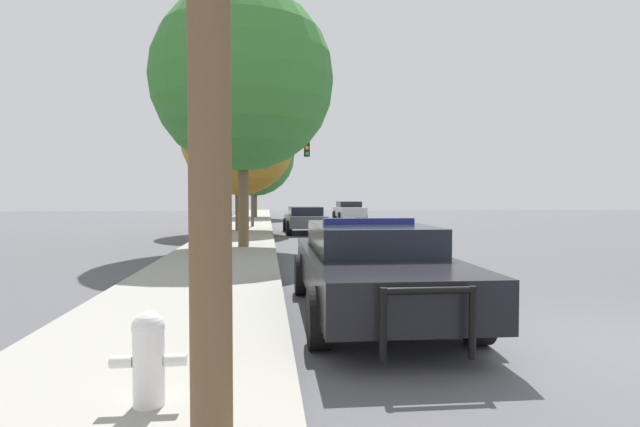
{
  "coord_description": "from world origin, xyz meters",
  "views": [
    {
      "loc": [
        -3.87,
        -5.24,
        1.72
      ],
      "look_at": [
        -1.16,
        20.08,
        0.85
      ],
      "focal_mm": 28.0,
      "sensor_mm": 36.0,
      "label": 1
    }
  ],
  "objects_px": {
    "fire_hydrant": "(149,355)",
    "traffic_light": "(276,163)",
    "tree_sidewalk_near": "(243,80)",
    "police_car": "(371,264)",
    "car_background_midblock": "(305,219)",
    "tree_sidewalk_far": "(254,156)",
    "car_background_oncoming": "(349,211)",
    "tree_sidewalk_mid": "(238,138)"
  },
  "relations": [
    {
      "from": "car_background_oncoming",
      "to": "tree_sidewalk_near",
      "type": "distance_m",
      "value": 19.55
    },
    {
      "from": "tree_sidewalk_near",
      "to": "tree_sidewalk_far",
      "type": "bearing_deg",
      "value": 90.6
    },
    {
      "from": "traffic_light",
      "to": "car_background_oncoming",
      "type": "bearing_deg",
      "value": 54.29
    },
    {
      "from": "tree_sidewalk_mid",
      "to": "police_car",
      "type": "bearing_deg",
      "value": -80.3
    },
    {
      "from": "car_background_oncoming",
      "to": "tree_sidewalk_far",
      "type": "height_order",
      "value": "tree_sidewalk_far"
    },
    {
      "from": "tree_sidewalk_far",
      "to": "tree_sidewalk_near",
      "type": "bearing_deg",
      "value": -89.4
    },
    {
      "from": "police_car",
      "to": "tree_sidewalk_near",
      "type": "relative_size",
      "value": 0.64
    },
    {
      "from": "fire_hydrant",
      "to": "tree_sidewalk_mid",
      "type": "distance_m",
      "value": 20.22
    },
    {
      "from": "car_background_midblock",
      "to": "tree_sidewalk_far",
      "type": "distance_m",
      "value": 16.34
    },
    {
      "from": "tree_sidewalk_mid",
      "to": "fire_hydrant",
      "type": "bearing_deg",
      "value": -88.82
    },
    {
      "from": "car_background_oncoming",
      "to": "tree_sidewalk_mid",
      "type": "xyz_separation_m",
      "value": [
        -6.95,
        -10.19,
        3.7
      ]
    },
    {
      "from": "car_background_midblock",
      "to": "tree_sidewalk_mid",
      "type": "relative_size",
      "value": 0.62
    },
    {
      "from": "tree_sidewalk_near",
      "to": "car_background_oncoming",
      "type": "bearing_deg",
      "value": 70.35
    },
    {
      "from": "car_background_midblock",
      "to": "car_background_oncoming",
      "type": "bearing_deg",
      "value": 68.82
    },
    {
      "from": "traffic_light",
      "to": "tree_sidewalk_far",
      "type": "relative_size",
      "value": 0.61
    },
    {
      "from": "car_background_oncoming",
      "to": "tree_sidewalk_mid",
      "type": "bearing_deg",
      "value": 54.88
    },
    {
      "from": "tree_sidewalk_near",
      "to": "fire_hydrant",
      "type": "bearing_deg",
      "value": -90.74
    },
    {
      "from": "fire_hydrant",
      "to": "tree_sidewalk_mid",
      "type": "relative_size",
      "value": 0.1
    },
    {
      "from": "fire_hydrant",
      "to": "car_background_midblock",
      "type": "bearing_deg",
      "value": 82.17
    },
    {
      "from": "tree_sidewalk_near",
      "to": "car_background_midblock",
      "type": "bearing_deg",
      "value": 70.94
    },
    {
      "from": "police_car",
      "to": "tree_sidewalk_mid",
      "type": "bearing_deg",
      "value": -79.67
    },
    {
      "from": "fire_hydrant",
      "to": "tree_sidewalk_far",
      "type": "xyz_separation_m",
      "value": [
        -0.08,
        34.96,
        4.35
      ]
    },
    {
      "from": "police_car",
      "to": "tree_sidewalk_near",
      "type": "bearing_deg",
      "value": -75.05
    },
    {
      "from": "tree_sidewalk_mid",
      "to": "tree_sidewalk_near",
      "type": "bearing_deg",
      "value": -85.79
    },
    {
      "from": "police_car",
      "to": "car_background_oncoming",
      "type": "distance_m",
      "value": 27.05
    },
    {
      "from": "tree_sidewalk_near",
      "to": "police_car",
      "type": "bearing_deg",
      "value": -75.68
    },
    {
      "from": "tree_sidewalk_near",
      "to": "tree_sidewalk_far",
      "type": "distance_m",
      "value": 22.83
    },
    {
      "from": "fire_hydrant",
      "to": "traffic_light",
      "type": "bearing_deg",
      "value": 86.51
    },
    {
      "from": "tree_sidewalk_mid",
      "to": "tree_sidewalk_near",
      "type": "distance_m",
      "value": 7.77
    },
    {
      "from": "police_car",
      "to": "fire_hydrant",
      "type": "distance_m",
      "value": 4.09
    },
    {
      "from": "car_background_midblock",
      "to": "tree_sidewalk_near",
      "type": "xyz_separation_m",
      "value": [
        -2.51,
        -7.26,
        4.71
      ]
    },
    {
      "from": "car_background_midblock",
      "to": "tree_sidewalk_mid",
      "type": "bearing_deg",
      "value": 170.97
    },
    {
      "from": "fire_hydrant",
      "to": "tree_sidewalk_far",
      "type": "relative_size",
      "value": 0.09
    },
    {
      "from": "traffic_light",
      "to": "car_background_oncoming",
      "type": "relative_size",
      "value": 1.22
    },
    {
      "from": "fire_hydrant",
      "to": "tree_sidewalk_mid",
      "type": "height_order",
      "value": "tree_sidewalk_mid"
    },
    {
      "from": "tree_sidewalk_near",
      "to": "tree_sidewalk_far",
      "type": "height_order",
      "value": "tree_sidewalk_near"
    },
    {
      "from": "fire_hydrant",
      "to": "car_background_midblock",
      "type": "height_order",
      "value": "car_background_midblock"
    },
    {
      "from": "tree_sidewalk_near",
      "to": "tree_sidewalk_mid",
      "type": "bearing_deg",
      "value": 94.21
    },
    {
      "from": "police_car",
      "to": "car_background_oncoming",
      "type": "height_order",
      "value": "police_car"
    },
    {
      "from": "police_car",
      "to": "fire_hydrant",
      "type": "xyz_separation_m",
      "value": [
        -2.42,
        -3.29,
        -0.21
      ]
    },
    {
      "from": "traffic_light",
      "to": "tree_sidewalk_far",
      "type": "bearing_deg",
      "value": 96.96
    },
    {
      "from": "fire_hydrant",
      "to": "tree_sidewalk_near",
      "type": "distance_m",
      "value": 13.08
    }
  ]
}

